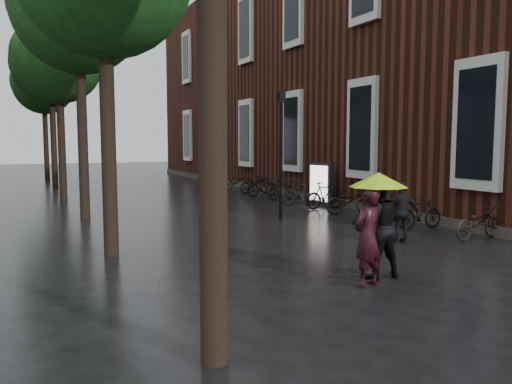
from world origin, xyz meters
TOP-DOWN VIEW (x-y plane):
  - brick_building at (10.47, 19.46)m, footprint 10.20×33.20m
  - street_trees at (-3.99, 15.91)m, footprint 4.33×34.03m
  - person_burgundy at (-0.50, 2.70)m, footprint 0.72×0.57m
  - person_black at (-0.00, 3.08)m, footprint 1.03×0.86m
  - lime_umbrella at (-0.16, 2.84)m, footprint 1.04×1.04m
  - pedestrian_walking at (2.69, 5.35)m, footprint 0.97×0.62m
  - parked_bicycles at (4.58, 12.50)m, footprint 2.10×15.84m
  - ad_lightbox at (4.90, 12.32)m, footprint 0.26×1.13m
  - lamp_post at (1.81, 10.00)m, footprint 0.21×0.21m
  - cycle_sign at (-3.32, 18.41)m, footprint 0.15×0.50m

SIDE VIEW (x-z plane):
  - parked_bicycles at x=4.58m, z-range -0.04..0.98m
  - pedestrian_walking at x=2.69m, z-range 0.00..1.54m
  - ad_lightbox at x=4.90m, z-range 0.01..1.71m
  - person_burgundy at x=-0.50m, z-range 0.00..1.75m
  - person_black at x=0.00m, z-range 0.00..1.93m
  - cycle_sign at x=-3.32m, z-range 0.45..3.22m
  - lime_umbrella at x=-0.16m, z-range 1.07..2.61m
  - lamp_post at x=1.81m, z-range 0.44..4.55m
  - brick_building at x=10.47m, z-range -0.01..11.99m
  - street_trees at x=-3.99m, z-range 1.88..10.79m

